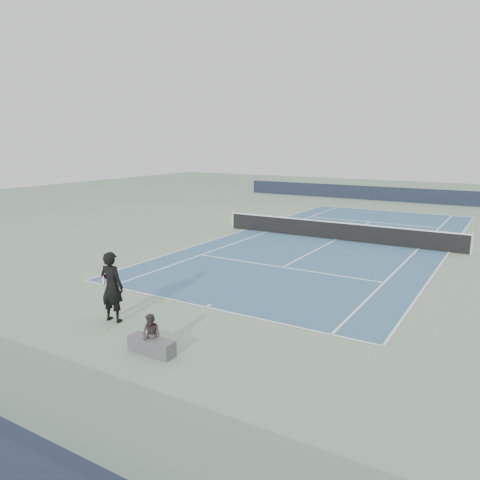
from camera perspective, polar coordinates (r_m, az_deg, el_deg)
The scene contains 7 objects.
ground at distance 25.06m, azimuth 11.64°, elevation 0.02°, with size 80.00×80.00×0.00m, color gray.
court_surface at distance 25.06m, azimuth 11.64°, elevation 0.03°, with size 10.97×23.77×0.01m, color #366181.
tennis_net at distance 24.96m, azimuth 11.69°, elevation 1.15°, with size 12.90×0.10×1.07m.
windscreen_far at distance 42.08m, azimuth 19.93°, elevation 5.15°, with size 30.00×0.25×1.20m, color black.
tennis_player at distance 13.85m, azimuth -15.35°, elevation -5.51°, with size 0.86×0.63×2.06m.
tennis_ball at distance 13.52m, azimuth -16.12°, elevation -10.49°, with size 0.06×0.06×0.06m, color #CBEA30.
spectator_bench at distance 11.82m, azimuth -10.73°, elevation -11.92°, with size 1.26×0.48×1.06m.
Camera 1 is at (8.05, -23.17, 5.09)m, focal length 35.00 mm.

